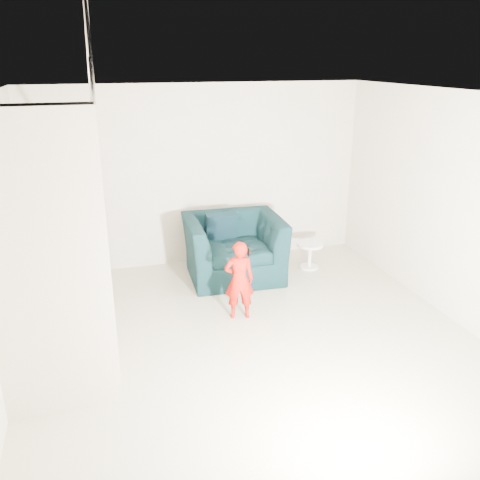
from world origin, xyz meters
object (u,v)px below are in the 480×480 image
object	(u,v)px
armchair	(234,247)
staircase	(59,272)
side_table	(310,251)
toddler	(239,280)

from	to	relation	value
armchair	staircase	bearing A→B (deg)	-144.80
armchair	side_table	bearing A→B (deg)	0.55
armchair	toddler	size ratio (longest dim) A/B	1.37
armchair	toddler	bearing A→B (deg)	-100.10
toddler	side_table	world-z (taller)	toddler
armchair	toddler	xyz separation A→B (m)	(-0.28, -1.23, 0.05)
staircase	side_table	bearing A→B (deg)	21.98
toddler	staircase	bearing A→B (deg)	15.46
toddler	staircase	world-z (taller)	staircase
side_table	staircase	distance (m)	3.81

